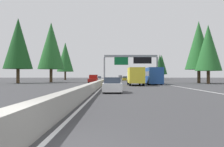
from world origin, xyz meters
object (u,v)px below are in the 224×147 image
Objects in this scene: conifer_right_near at (208,48)px; conifer_left_far at (65,57)px; conifer_right_far at (160,65)px; conifer_left_near at (18,43)px; conifer_left_mid at (51,46)px; sign_gantry_overhead at (132,61)px; sedan_distant_b at (125,79)px; sedan_mid_center at (112,85)px; conifer_right_mid at (199,45)px; box_truck_mid_left at (135,76)px; bus_near_center at (152,75)px; pickup_far_left at (120,77)px; oncoming_near at (99,79)px; conifer_right_distant at (162,65)px; oncoming_far at (93,79)px.

conifer_right_near is 63.03m from conifer_left_far.
conifer_right_far is 37.38m from conifer_left_far.
conifer_left_near is 9.62m from conifer_left_mid.
sign_gantry_overhead is 2.88× the size of sedan_distant_b.
sedan_mid_center is 0.32× the size of conifer_right_mid.
box_truck_mid_left is at bearing -136.29° from conifer_left_mid.
conifer_right_near is (8.59, -15.50, 5.68)m from box_truck_mid_left.
bus_near_center is 59.23m from conifer_left_far.
conifer_right_mid is 0.92× the size of conifer_left_far.
conifer_left_mid is at bearing 21.90° from sedan_mid_center.
pickup_far_left is 0.37× the size of conifer_left_far.
sign_gantry_overhead is at bearing -7.04° from sedan_mid_center.
pickup_far_left is at bearing -15.29° from conifer_left_mid.
sedan_mid_center and sedan_distant_b have the same top height.
conifer_left_mid reaches higher than conifer_left_near.
oncoming_near is (54.97, 4.56, 0.00)m from sedan_mid_center.
conifer_left_near is at bearing 162.70° from pickup_far_left.
sign_gantry_overhead reaches higher than box_truck_mid_left.
bus_near_center is 1.11× the size of conifer_right_distant.
bus_near_center is 32.81m from oncoming_near.
pickup_far_left is 0.47× the size of conifer_right_near.
sedan_mid_center is 42.35m from conifer_left_mid.
conifer_right_mid is at bearing 45.71° from oncoming_near.
bus_near_center reaches higher than pickup_far_left.
pickup_far_left is at bearing 171.29° from oncoming_near.
sedan_distant_b is at bearing -3.78° from sedan_mid_center.
oncoming_near is 37.37m from conifer_right_near.
conifer_right_distant reaches higher than bus_near_center.
conifer_left_near reaches higher than conifer_right_mid.
conifer_left_mid is (-42.51, 35.53, 2.80)m from conifer_right_distant.
oncoming_far is at bearing 94.85° from sign_gantry_overhead.
conifer_left_mid is (-32.78, 33.04, 3.24)m from conifer_right_far.
conifer_left_mid is (4.01, 19.75, 3.97)m from sign_gantry_overhead.
conifer_right_near is at bearing -116.69° from sign_gantry_overhead.
conifer_left_near is at bearing -33.25° from oncoming_near.
oncoming_far is at bearing 152.49° from conifer_right_distant.
conifer_left_far is at bearing 96.12° from conifer_right_distant.
oncoming_near is 0.32× the size of conifer_right_mid.
conifer_right_far is (52.92, -13.78, 4.26)m from box_truck_mid_left.
conifer_left_far is (-31.53, 22.88, 8.22)m from pickup_far_left.
conifer_right_far is at bearing -14.60° from box_truck_mid_left.
sedan_distant_b is (22.73, 0.48, -4.46)m from sign_gantry_overhead.
sign_gantry_overhead is 0.85× the size of conifer_left_mid.
conifer_left_far is at bearing 37.72° from conifer_right_near.
box_truck_mid_left is at bearing 12.83° from oncoming_near.
conifer_left_near is at bearing -78.27° from oncoming_far.
conifer_right_distant is at bearing -39.89° from conifer_left_mid.
box_truck_mid_left is 21.53m from conifer_right_mid.
conifer_right_distant is 0.69× the size of conifer_left_mid.
sign_gantry_overhead is 1.10× the size of bus_near_center.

